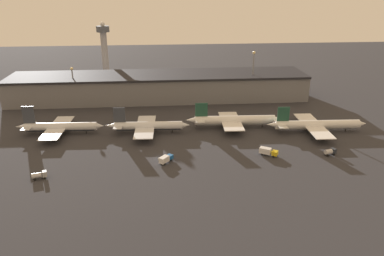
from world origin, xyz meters
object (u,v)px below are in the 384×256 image
airplane_1 (148,126)px  airplane_3 (316,125)px  service_vehicle_0 (330,152)px  service_vehicle_1 (166,159)px  control_tower (104,47)px  airplane_0 (60,127)px  service_vehicle_4 (268,151)px  service_vehicle_2 (40,175)px  airplane_2 (234,120)px

airplane_1 → airplane_3: airplane_1 is taller
service_vehicle_0 → service_vehicle_1: service_vehicle_1 is taller
airplane_1 → control_tower: bearing=109.3°
airplane_3 → service_vehicle_1: airplane_3 is taller
service_vehicle_0 → control_tower: bearing=112.0°
airplane_0 → service_vehicle_4: 96.61m
service_vehicle_1 → airplane_3: bearing=-30.1°
airplane_0 → service_vehicle_1: airplane_0 is taller
service_vehicle_0 → service_vehicle_2: size_ratio=0.93×
airplane_3 → service_vehicle_2: bearing=-160.8°
airplane_1 → control_tower: control_tower is taller
airplane_2 → control_tower: size_ratio=1.15×
service_vehicle_2 → control_tower: 147.72m
airplane_2 → control_tower: control_tower is taller
service_vehicle_4 → airplane_3: bearing=69.7°
control_tower → airplane_2: bearing=-53.7°
service_vehicle_0 → airplane_3: bearing=63.9°
service_vehicle_4 → airplane_1: bearing=-178.4°
airplane_2 → airplane_1: bearing=-173.1°
airplane_1 → airplane_2: size_ratio=0.83×
airplane_0 → service_vehicle_4: size_ratio=5.34×
airplane_2 → airplane_3: airplane_2 is taller
service_vehicle_0 → service_vehicle_4: bearing=158.6°
airplane_2 → service_vehicle_4: size_ratio=6.22×
airplane_3 → service_vehicle_0: size_ratio=9.36×
service_vehicle_2 → service_vehicle_4: 89.14m
airplane_1 → airplane_2: (42.06, 3.43, 0.28)m
airplane_1 → service_vehicle_1: bearing=-74.1°
airplane_0 → control_tower: 104.29m
airplane_1 → service_vehicle_1: 33.29m
airplane_2 → service_vehicle_1: (-34.21, -35.73, -2.12)m
service_vehicle_4 → airplane_2: bearing=135.6°
service_vehicle_1 → control_tower: (-39.95, 136.54, 22.59)m
airplane_1 → service_vehicle_1: size_ratio=5.98×
airplane_1 → airplane_2: airplane_2 is taller
service_vehicle_4 → control_tower: (-82.22, 133.23, 22.52)m
service_vehicle_0 → service_vehicle_4: service_vehicle_4 is taller
airplane_0 → service_vehicle_2: (3.10, -44.06, -1.89)m
service_vehicle_0 → service_vehicle_2: (-113.95, -10.43, -0.03)m
service_vehicle_0 → service_vehicle_4: 25.80m
airplane_0 → control_tower: control_tower is taller
airplane_0 → control_tower: (9.12, 101.78, 20.80)m
airplane_3 → service_vehicle_4: 38.22m
service_vehicle_1 → airplane_2: bearing=-4.3°
airplane_1 → airplane_3: size_ratio=0.82×
service_vehicle_0 → control_tower: size_ratio=0.12×
service_vehicle_0 → service_vehicle_1: bearing=164.4°
airplane_3 → service_vehicle_0: bearing=-97.4°
service_vehicle_0 → airplane_2: bearing=117.8°
airplane_3 → service_vehicle_1: bearing=-157.4°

